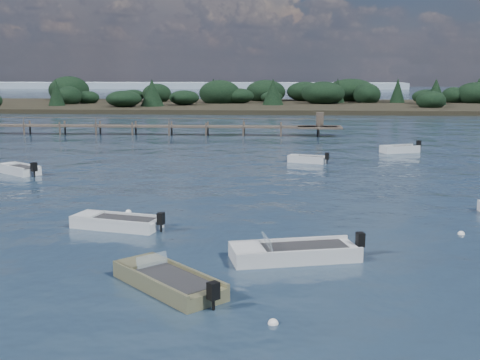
# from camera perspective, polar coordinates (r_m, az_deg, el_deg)

# --- Properties ---
(ground) EXTENTS (400.00, 400.00, 0.00)m
(ground) POSITION_cam_1_polar(r_m,az_deg,el_deg) (81.22, 4.16, 5.11)
(ground) COLOR #172737
(ground) RESTS_ON ground
(dinghy_mid_grey) EXTENTS (4.66, 2.59, 1.15)m
(dinghy_mid_grey) POSITION_cam_1_polar(r_m,az_deg,el_deg) (29.29, -11.61, -4.16)
(dinghy_mid_grey) COLOR silver
(dinghy_mid_grey) RESTS_ON ground
(dinghy_near_olive) EXTENTS (4.45, 4.52, 1.22)m
(dinghy_near_olive) POSITION_cam_1_polar(r_m,az_deg,el_deg) (21.14, -6.84, -9.72)
(dinghy_near_olive) COLOR #72704C
(dinghy_near_olive) RESTS_ON ground
(tender_far_grey) EXTENTS (3.76, 3.31, 1.30)m
(tender_far_grey) POSITION_cam_1_polar(r_m,az_deg,el_deg) (46.46, -20.21, 0.79)
(tender_far_grey) COLOR silver
(tender_far_grey) RESTS_ON ground
(dinghy_mid_white_a) EXTENTS (5.51, 3.05, 1.27)m
(dinghy_mid_white_a) POSITION_cam_1_polar(r_m,az_deg,el_deg) (24.14, 5.14, -7.10)
(dinghy_mid_white_a) COLOR silver
(dinghy_mid_white_a) RESTS_ON ground
(tender_far_white) EXTENTS (3.37, 2.07, 1.13)m
(tender_far_white) POSITION_cam_1_polar(r_m,az_deg,el_deg) (49.21, 6.36, 1.85)
(tender_far_white) COLOR silver
(tender_far_white) RESTS_ON ground
(tender_far_grey_b) EXTENTS (3.90, 2.48, 1.32)m
(tender_far_grey_b) POSITION_cam_1_polar(r_m,az_deg,el_deg) (56.76, 14.91, 2.72)
(tender_far_grey_b) COLOR silver
(tender_far_grey_b) RESTS_ON ground
(buoy_a) EXTENTS (0.32, 0.32, 0.32)m
(buoy_a) POSITION_cam_1_polar(r_m,az_deg,el_deg) (18.31, 3.16, -13.46)
(buoy_a) COLOR white
(buoy_a) RESTS_ON ground
(buoy_b) EXTENTS (0.32, 0.32, 0.32)m
(buoy_b) POSITION_cam_1_polar(r_m,az_deg,el_deg) (29.40, 20.23, -4.86)
(buoy_b) COLOR white
(buoy_b) RESTS_ON ground
(buoy_c) EXTENTS (0.32, 0.32, 0.32)m
(buoy_c) POSITION_cam_1_polar(r_m,az_deg,el_deg) (32.31, -10.53, -3.04)
(buoy_c) COLOR white
(buoy_c) RESTS_ON ground
(jetty) EXTENTS (64.50, 3.20, 3.40)m
(jetty) POSITION_cam_1_polar(r_m,az_deg,el_deg) (72.33, -13.32, 5.00)
(jetty) COLOR brown
(jetty) RESTS_ON ground
(far_headland) EXTENTS (190.00, 40.00, 5.80)m
(far_headland) POSITION_cam_1_polar(r_m,az_deg,el_deg) (123.68, 15.82, 7.46)
(far_headland) COLOR black
(far_headland) RESTS_ON ground
(distant_haze) EXTENTS (280.00, 20.00, 2.40)m
(distant_haze) POSITION_cam_1_polar(r_m,az_deg,el_deg) (266.44, -16.04, 8.37)
(distant_haze) COLOR #93A6B6
(distant_haze) RESTS_ON ground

